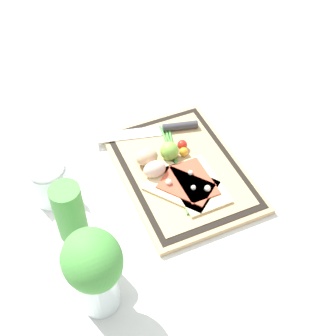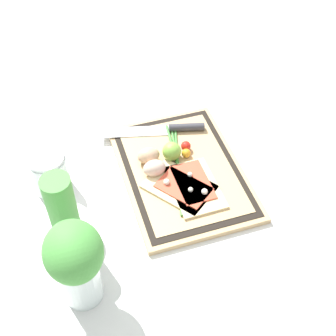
{
  "view_description": "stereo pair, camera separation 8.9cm",
  "coord_description": "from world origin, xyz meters",
  "views": [
    {
      "loc": [
        -0.74,
        0.37,
        0.93
      ],
      "look_at": [
        0.0,
        0.04,
        0.04
      ],
      "focal_mm": 50.0,
      "sensor_mm": 36.0,
      "label": 1
    },
    {
      "loc": [
        -0.77,
        0.28,
        0.93
      ],
      "look_at": [
        0.0,
        0.04,
        0.04
      ],
      "focal_mm": 50.0,
      "sensor_mm": 36.0,
      "label": 2
    }
  ],
  "objects": [
    {
      "name": "lime",
      "position": [
        0.05,
        0.01,
        0.04
      ],
      "size": [
        0.05,
        0.05,
        0.05
      ],
      "primitive_type": "sphere",
      "color": "#7FB742",
      "rests_on": "cutting_board"
    },
    {
      "name": "ground_plane",
      "position": [
        0.0,
        0.0,
        0.0
      ],
      "size": [
        6.0,
        6.0,
        0.0
      ],
      "primitive_type": "plane",
      "color": "silver"
    },
    {
      "name": "herb_pot",
      "position": [
        -0.11,
        0.32,
        0.07
      ],
      "size": [
        0.12,
        0.12,
        0.21
      ],
      "color": "white",
      "rests_on": "ground_plane"
    },
    {
      "name": "egg_brown",
      "position": [
        0.05,
        0.08,
        0.04
      ],
      "size": [
        0.04,
        0.06,
        0.04
      ],
      "primitive_type": "ellipsoid",
      "color": "tan",
      "rests_on": "cutting_board"
    },
    {
      "name": "knife",
      "position": [
        0.15,
        -0.01,
        0.03
      ],
      "size": [
        0.1,
        0.29,
        0.02
      ],
      "color": "silver",
      "rests_on": "cutting_board"
    },
    {
      "name": "cherry_tomato_red",
      "position": [
        0.07,
        -0.03,
        0.03
      ],
      "size": [
        0.03,
        0.03,
        0.03
      ],
      "primitive_type": "sphere",
      "color": "red",
      "rests_on": "cutting_board"
    },
    {
      "name": "egg_pink",
      "position": [
        0.01,
        0.07,
        0.04
      ],
      "size": [
        0.04,
        0.06,
        0.04
      ],
      "primitive_type": "ellipsoid",
      "color": "beige",
      "rests_on": "cutting_board"
    },
    {
      "name": "pizza_slice_far",
      "position": [
        -0.06,
        0.03,
        0.02
      ],
      "size": [
        0.2,
        0.19,
        0.02
      ],
      "color": "beige",
      "rests_on": "cutting_board"
    },
    {
      "name": "scallion_bunch",
      "position": [
        0.01,
        0.01,
        0.02
      ],
      "size": [
        0.32,
        0.09,
        0.01
      ],
      "color": "#47933D",
      "rests_on": "cutting_board"
    },
    {
      "name": "pizza_slice_near",
      "position": [
        -0.07,
        -0.01,
        0.02
      ],
      "size": [
        0.18,
        0.12,
        0.02
      ],
      "color": "beige",
      "rests_on": "cutting_board"
    },
    {
      "name": "cherry_tomato_yellow",
      "position": [
        0.04,
        -0.03,
        0.03
      ],
      "size": [
        0.02,
        0.02,
        0.02
      ],
      "primitive_type": "sphere",
      "color": "gold",
      "rests_on": "cutting_board"
    },
    {
      "name": "cutting_board",
      "position": [
        0.0,
        0.0,
        0.01
      ],
      "size": [
        0.43,
        0.31,
        0.02
      ],
      "color": "tan",
      "rests_on": "ground_plane"
    },
    {
      "name": "sauce_jar",
      "position": [
        0.06,
        0.33,
        0.05
      ],
      "size": [
        0.09,
        0.09,
        0.11
      ],
      "color": "silver",
      "rests_on": "ground_plane"
    },
    {
      "name": "herb_glass",
      "position": [
        -0.26,
        0.31,
        0.13
      ],
      "size": [
        0.13,
        0.12,
        0.22
      ],
      "color": "silver",
      "rests_on": "ground_plane"
    }
  ]
}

